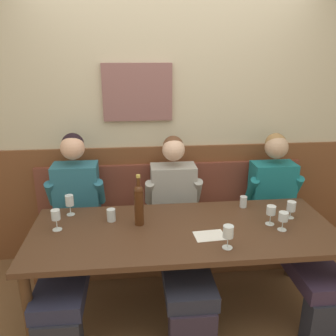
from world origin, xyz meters
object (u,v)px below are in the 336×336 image
(dining_table, at_px, (184,238))
(wine_glass_center_rear, at_px, (283,217))
(wine_glass_mid_left, at_px, (56,216))
(wine_glass_center_front, at_px, (271,211))
(person_center_right_seat, at_px, (72,224))
(wine_glass_left_end, at_px, (228,232))
(person_right_seat, at_px, (286,217))
(person_left_seat, at_px, (178,224))
(wall_bench, at_px, (173,236))
(water_tumbler_left, at_px, (111,215))
(wine_glass_near_bucket, at_px, (70,202))
(water_tumbler_right, at_px, (243,202))
(wine_glass_right_end, at_px, (291,207))
(wine_bottle_amber_mid, at_px, (139,203))

(dining_table, distance_m, wine_glass_center_rear, 0.72)
(dining_table, height_order, wine_glass_mid_left, wine_glass_mid_left)
(wine_glass_center_front, bearing_deg, person_center_right_seat, 167.65)
(person_center_right_seat, xyz_separation_m, wine_glass_center_front, (1.49, -0.33, 0.20))
(wine_glass_left_end, distance_m, wine_glass_center_front, 0.49)
(person_right_seat, relative_size, wine_glass_center_front, 8.75)
(person_left_seat, xyz_separation_m, wine_glass_center_rear, (0.70, -0.40, 0.22))
(wall_bench, distance_m, wine_glass_center_rear, 1.17)
(wall_bench, height_order, water_tumbler_left, wall_bench)
(wine_glass_center_rear, bearing_deg, dining_table, 172.51)
(wine_glass_near_bucket, bearing_deg, wine_glass_left_end, -28.67)
(wall_bench, distance_m, wine_glass_center_front, 1.08)
(person_center_right_seat, relative_size, water_tumbler_right, 13.94)
(person_center_right_seat, relative_size, person_left_seat, 1.01)
(person_center_right_seat, bearing_deg, wine_glass_left_end, -29.24)
(dining_table, relative_size, wine_glass_near_bucket, 13.48)
(dining_table, bearing_deg, wine_glass_mid_left, 175.35)
(wine_glass_mid_left, bearing_deg, wine_glass_right_end, 0.41)
(wall_bench, height_order, wine_bottle_amber_mid, wine_bottle_amber_mid)
(person_left_seat, height_order, wine_glass_right_end, person_left_seat)
(wine_glass_left_end, xyz_separation_m, water_tumbler_left, (-0.77, 0.46, -0.07))
(wall_bench, relative_size, wine_glass_center_front, 17.01)
(wine_glass_center_front, xyz_separation_m, wine_glass_near_bucket, (-1.49, 0.31, 0.01))
(person_left_seat, bearing_deg, water_tumbler_left, -165.90)
(person_center_right_seat, relative_size, person_right_seat, 1.01)
(person_left_seat, relative_size, wine_glass_left_end, 8.10)
(wine_glass_center_front, bearing_deg, wine_glass_near_bucket, 168.19)
(dining_table, distance_m, wine_glass_mid_left, 0.92)
(wine_glass_left_end, bearing_deg, person_right_seat, 41.45)
(dining_table, xyz_separation_m, wine_glass_center_rear, (0.70, -0.09, 0.17))
(person_left_seat, xyz_separation_m, water_tumbler_right, (0.54, 0.00, 0.17))
(wine_glass_mid_left, relative_size, water_tumbler_right, 1.67)
(wine_glass_center_front, bearing_deg, wine_glass_right_end, 23.81)
(wine_glass_left_end, bearing_deg, person_center_right_seat, 150.76)
(person_center_right_seat, relative_size, wine_glass_right_end, 9.64)
(wine_bottle_amber_mid, bearing_deg, person_right_seat, 9.85)
(wine_glass_left_end, distance_m, wine_glass_mid_left, 1.20)
(wine_glass_center_front, height_order, water_tumbler_left, wine_glass_center_front)
(dining_table, relative_size, wine_glass_mid_left, 14.16)
(person_right_seat, relative_size, wine_glass_center_rear, 9.31)
(wine_bottle_amber_mid, bearing_deg, wine_glass_near_bucket, 158.01)
(water_tumbler_left, bearing_deg, wine_glass_right_end, -3.81)
(wall_bench, bearing_deg, person_center_right_seat, -157.34)
(wine_glass_left_end, bearing_deg, wine_glass_right_end, 32.14)
(wine_glass_mid_left, relative_size, water_tumbler_left, 1.66)
(wine_glass_left_end, bearing_deg, wine_glass_near_bucket, 151.33)
(wine_glass_right_end, bearing_deg, person_right_seat, 69.29)
(wine_glass_left_end, height_order, wine_glass_near_bucket, wine_glass_near_bucket)
(wine_glass_left_end, height_order, water_tumbler_right, wine_glass_left_end)
(person_right_seat, xyz_separation_m, wine_glass_near_bucket, (-1.77, -0.00, 0.22))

